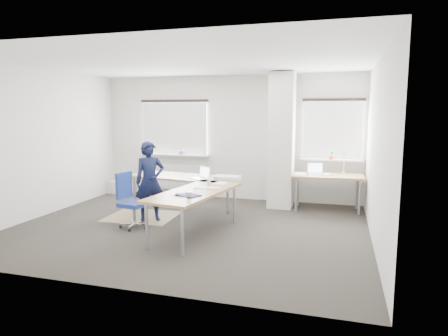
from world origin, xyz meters
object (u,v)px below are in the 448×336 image
(person, at_px, (150,182))
(desk_side, at_px, (328,177))
(task_chair, at_px, (133,213))
(desk_main, at_px, (190,185))

(person, bearing_deg, desk_side, -8.87)
(desk_side, distance_m, task_chair, 3.90)
(desk_main, bearing_deg, task_chair, -136.34)
(desk_side, relative_size, task_chair, 1.50)
(desk_main, relative_size, task_chair, 3.06)
(desk_side, bearing_deg, task_chair, -148.12)
(desk_side, xyz_separation_m, task_chair, (-3.18, -2.22, -0.42))
(task_chair, bearing_deg, person, 90.93)
(desk_main, relative_size, person, 2.01)
(desk_main, distance_m, task_chair, 1.10)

